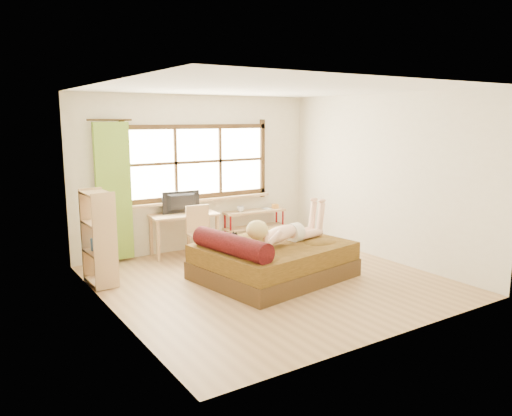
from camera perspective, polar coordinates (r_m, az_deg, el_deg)
floor at (r=7.25m, az=1.60°, el=-8.31°), size 4.50×4.50×0.00m
ceiling at (r=6.89m, az=1.72°, el=13.51°), size 4.50×4.50×0.00m
wall_back at (r=8.87m, az=-6.64°, el=3.98°), size 4.50×0.00×4.50m
wall_front at (r=5.27m, az=15.67°, el=-0.61°), size 4.50×0.00×4.50m
wall_left at (r=5.97m, az=-16.41°, el=0.60°), size 0.00×4.50×4.50m
wall_right at (r=8.42m, az=14.40°, el=3.39°), size 0.00×4.50×4.50m
window at (r=8.83m, az=-6.57°, el=4.99°), size 2.80×0.16×1.46m
curtain at (r=8.22m, az=-15.96°, el=1.75°), size 0.55×0.10×2.20m
bed at (r=7.30m, az=1.74°, el=-5.91°), size 2.28×1.94×0.78m
woman at (r=7.25m, az=3.25°, el=-1.65°), size 1.48×0.63×0.61m
kitten at (r=6.95m, az=-3.32°, el=-3.72°), size 0.32×0.17×0.24m
desk at (r=8.53m, az=-8.23°, el=-1.30°), size 1.18×0.63×0.71m
monitor at (r=8.53m, az=-8.42°, el=0.61°), size 0.66×0.15×0.38m
chair at (r=8.28m, az=-6.46°, el=-2.47°), size 0.43×0.43×0.89m
pipe_shelf at (r=9.38m, az=-0.12°, el=-1.22°), size 1.23×0.40×0.68m
cup at (r=9.18m, az=-1.76°, el=-0.12°), size 0.14×0.14×0.11m
book at (r=9.45m, az=0.83°, el=-0.09°), size 0.16×0.21×0.02m
bookshelf at (r=7.25m, az=-17.52°, el=-3.25°), size 0.35×0.59×1.33m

